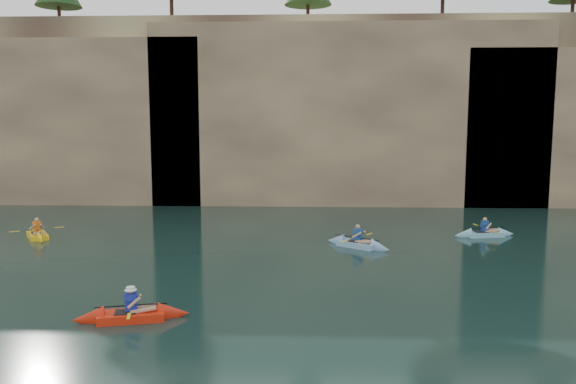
{
  "coord_description": "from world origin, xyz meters",
  "views": [
    {
      "loc": [
        -0.28,
        -12.4,
        5.26
      ],
      "look_at": [
        -0.98,
        5.17,
        3.0
      ],
      "focal_mm": 35.0,
      "sensor_mm": 36.0,
      "label": 1
    }
  ],
  "objects": [
    {
      "name": "main_kayaker",
      "position": [
        -4.99,
        1.71,
        0.15
      ],
      "size": [
        3.1,
        2.04,
        1.12
      ],
      "rotation": [
        0.0,
        0.0,
        0.24
      ],
      "color": "red",
      "rests_on": "ground"
    },
    {
      "name": "sea_cave_east",
      "position": [
        10.0,
        21.95,
        2.25
      ],
      "size": [
        5.0,
        1.0,
        4.5
      ],
      "primitive_type": "cube",
      "color": "black",
      "rests_on": "ground"
    },
    {
      "name": "sea_cave_center",
      "position": [
        -4.0,
        21.95,
        1.6
      ],
      "size": [
        3.5,
        1.0,
        3.2
      ],
      "primitive_type": "cube",
      "color": "black",
      "rests_on": "ground"
    },
    {
      "name": "kayaker_ltblue_mid",
      "position": [
        7.64,
        12.96,
        0.14
      ],
      "size": [
        2.95,
        2.16,
        1.09
      ],
      "rotation": [
        0.0,
        0.0,
        0.18
      ],
      "color": "#7FBFD4",
      "rests_on": "ground"
    },
    {
      "name": "cliff_slab_center",
      "position": [
        2.0,
        22.6,
        5.7
      ],
      "size": [
        24.0,
        2.4,
        11.4
      ],
      "primitive_type": "cube",
      "color": "tan",
      "rests_on": "ground"
    },
    {
      "name": "sea_cave_west",
      "position": [
        -18.0,
        21.95,
        2.0
      ],
      "size": [
        4.5,
        1.0,
        4.0
      ],
      "primitive_type": "cube",
      "color": "black",
      "rests_on": "ground"
    },
    {
      "name": "ground",
      "position": [
        0.0,
        0.0,
        0.0
      ],
      "size": [
        160.0,
        160.0,
        0.0
      ],
      "primitive_type": "plane",
      "color": "black",
      "rests_on": "ground"
    },
    {
      "name": "kayaker_ltblue_near",
      "position": [
        1.7,
        10.59,
        0.15
      ],
      "size": [
        2.83,
        2.36,
        1.18
      ],
      "rotation": [
        0.0,
        0.0,
        -0.64
      ],
      "color": "#81ADD8",
      "rests_on": "ground"
    },
    {
      "name": "cliff",
      "position": [
        0.0,
        30.0,
        6.0
      ],
      "size": [
        70.0,
        16.0,
        12.0
      ],
      "primitive_type": "cube",
      "color": "tan",
      "rests_on": "ground"
    },
    {
      "name": "kayaker_yellow",
      "position": [
        -12.5,
        11.82,
        0.14
      ],
      "size": [
        2.15,
        2.71,
        1.15
      ],
      "rotation": [
        0.0,
        0.0,
        -0.97
      ],
      "color": "yellow",
      "rests_on": "ground"
    }
  ]
}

